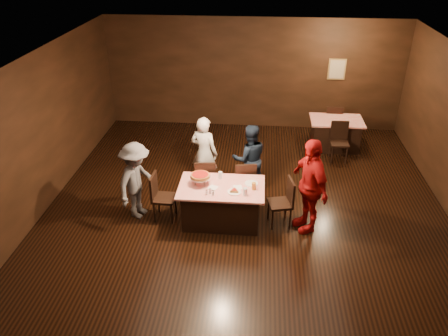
{
  "coord_description": "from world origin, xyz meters",
  "views": [
    {
      "loc": [
        0.21,
        -6.61,
        4.99
      ],
      "look_at": [
        -0.42,
        0.58,
        1.0
      ],
      "focal_mm": 35.0,
      "sensor_mm": 36.0,
      "label": 1
    }
  ],
  "objects_px": {
    "pizza_stand": "(200,176)",
    "glass_back": "(220,175)",
    "back_table": "(335,134)",
    "plate_empty": "(251,183)",
    "diner_grey_knit": "(137,181)",
    "glass_front_right": "(245,192)",
    "chair_end_left": "(164,197)",
    "glass_amber": "(254,186)",
    "chair_end_right": "(280,203)",
    "diner_navy_hoodie": "(249,159)",
    "main_table": "(222,204)",
    "chair_back_near": "(339,142)",
    "chair_back_far": "(332,121)",
    "diner_red_shirt": "(309,185)",
    "chair_far_left": "(205,179)",
    "diner_white_jacket": "(204,153)",
    "chair_far_right": "(244,181)"
  },
  "relations": [
    {
      "from": "main_table",
      "to": "glass_back",
      "type": "height_order",
      "value": "glass_back"
    },
    {
      "from": "glass_back",
      "to": "chair_end_left",
      "type": "bearing_deg",
      "value": -164.05
    },
    {
      "from": "diner_navy_hoodie",
      "to": "plate_empty",
      "type": "bearing_deg",
      "value": 81.23
    },
    {
      "from": "diner_white_jacket",
      "to": "pizza_stand",
      "type": "relative_size",
      "value": 4.3
    },
    {
      "from": "chair_end_left",
      "to": "chair_back_near",
      "type": "distance_m",
      "value": 4.6
    },
    {
      "from": "diner_navy_hoodie",
      "to": "plate_empty",
      "type": "xyz_separation_m",
      "value": [
        0.07,
        -1.03,
        0.02
      ]
    },
    {
      "from": "main_table",
      "to": "chair_end_right",
      "type": "xyz_separation_m",
      "value": [
        1.1,
        0.0,
        0.09
      ]
    },
    {
      "from": "back_table",
      "to": "chair_far_left",
      "type": "xyz_separation_m",
      "value": [
        -2.99,
        -2.7,
        0.09
      ]
    },
    {
      "from": "main_table",
      "to": "glass_back",
      "type": "distance_m",
      "value": 0.55
    },
    {
      "from": "diner_red_shirt",
      "to": "chair_back_far",
      "type": "bearing_deg",
      "value": 141.75
    },
    {
      "from": "glass_amber",
      "to": "glass_back",
      "type": "bearing_deg",
      "value": 151.7
    },
    {
      "from": "back_table",
      "to": "diner_grey_knit",
      "type": "height_order",
      "value": "diner_grey_knit"
    },
    {
      "from": "chair_end_left",
      "to": "glass_amber",
      "type": "height_order",
      "value": "chair_end_left"
    },
    {
      "from": "glass_front_right",
      "to": "glass_back",
      "type": "xyz_separation_m",
      "value": [
        -0.5,
        0.55,
        0.0
      ]
    },
    {
      "from": "chair_end_right",
      "to": "glass_amber",
      "type": "bearing_deg",
      "value": -96.96
    },
    {
      "from": "main_table",
      "to": "chair_end_right",
      "type": "bearing_deg",
      "value": 0.0
    },
    {
      "from": "chair_far_right",
      "to": "glass_front_right",
      "type": "height_order",
      "value": "chair_far_right"
    },
    {
      "from": "chair_end_left",
      "to": "chair_back_near",
      "type": "relative_size",
      "value": 1.0
    },
    {
      "from": "chair_end_right",
      "to": "chair_back_far",
      "type": "height_order",
      "value": "same"
    },
    {
      "from": "glass_front_right",
      "to": "diner_red_shirt",
      "type": "bearing_deg",
      "value": 9.15
    },
    {
      "from": "diner_grey_knit",
      "to": "chair_back_near",
      "type": "bearing_deg",
      "value": -38.3
    },
    {
      "from": "chair_far_left",
      "to": "chair_back_far",
      "type": "relative_size",
      "value": 1.0
    },
    {
      "from": "chair_back_near",
      "to": "chair_far_left",
      "type": "bearing_deg",
      "value": -147.65
    },
    {
      "from": "back_table",
      "to": "plate_empty",
      "type": "relative_size",
      "value": 5.2
    },
    {
      "from": "chair_end_left",
      "to": "glass_back",
      "type": "bearing_deg",
      "value": -71.74
    },
    {
      "from": "main_table",
      "to": "diner_red_shirt",
      "type": "distance_m",
      "value": 1.69
    },
    {
      "from": "chair_end_right",
      "to": "glass_back",
      "type": "height_order",
      "value": "chair_end_right"
    },
    {
      "from": "main_table",
      "to": "plate_empty",
      "type": "bearing_deg",
      "value": 15.26
    },
    {
      "from": "chair_back_near",
      "to": "glass_amber",
      "type": "relative_size",
      "value": 6.79
    },
    {
      "from": "pizza_stand",
      "to": "glass_back",
      "type": "height_order",
      "value": "pizza_stand"
    },
    {
      "from": "diner_grey_knit",
      "to": "glass_back",
      "type": "bearing_deg",
      "value": -62.22
    },
    {
      "from": "chair_far_left",
      "to": "glass_back",
      "type": "bearing_deg",
      "value": 120.01
    },
    {
      "from": "chair_back_far",
      "to": "plate_empty",
      "type": "xyz_separation_m",
      "value": [
        -2.04,
        -3.9,
        0.3
      ]
    },
    {
      "from": "chair_end_left",
      "to": "chair_back_far",
      "type": "bearing_deg",
      "value": -40.0
    },
    {
      "from": "pizza_stand",
      "to": "plate_empty",
      "type": "distance_m",
      "value": 0.97
    },
    {
      "from": "chair_back_near",
      "to": "diner_grey_knit",
      "type": "xyz_separation_m",
      "value": [
        -4.21,
        -2.69,
        0.3
      ]
    },
    {
      "from": "diner_navy_hoodie",
      "to": "diner_grey_knit",
      "type": "xyz_separation_m",
      "value": [
        -2.1,
        -1.12,
        0.02
      ]
    },
    {
      "from": "glass_back",
      "to": "diner_grey_knit",
      "type": "bearing_deg",
      "value": -171.36
    },
    {
      "from": "diner_grey_knit",
      "to": "glass_front_right",
      "type": "bearing_deg",
      "value": -79.38
    },
    {
      "from": "pizza_stand",
      "to": "glass_front_right",
      "type": "relative_size",
      "value": 2.71
    },
    {
      "from": "diner_white_jacket",
      "to": "glass_amber",
      "type": "distance_m",
      "value": 1.68
    },
    {
      "from": "diner_navy_hoodie",
      "to": "pizza_stand",
      "type": "relative_size",
      "value": 4.0
    },
    {
      "from": "chair_end_right",
      "to": "diner_red_shirt",
      "type": "xyz_separation_m",
      "value": [
        0.5,
        -0.06,
        0.44
      ]
    },
    {
      "from": "diner_white_jacket",
      "to": "diner_red_shirt",
      "type": "xyz_separation_m",
      "value": [
        2.08,
        -1.3,
        0.1
      ]
    },
    {
      "from": "chair_back_far",
      "to": "glass_amber",
      "type": "height_order",
      "value": "chair_back_far"
    },
    {
      "from": "chair_back_near",
      "to": "chair_end_right",
      "type": "bearing_deg",
      "value": -119.85
    },
    {
      "from": "plate_empty",
      "to": "chair_end_right",
      "type": "bearing_deg",
      "value": -15.26
    },
    {
      "from": "diner_grey_knit",
      "to": "back_table",
      "type": "bearing_deg",
      "value": -32.03
    },
    {
      "from": "chair_far_left",
      "to": "diner_navy_hoodie",
      "type": "xyz_separation_m",
      "value": [
        0.88,
        0.43,
        0.28
      ]
    },
    {
      "from": "pizza_stand",
      "to": "glass_amber",
      "type": "height_order",
      "value": "pizza_stand"
    }
  ]
}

